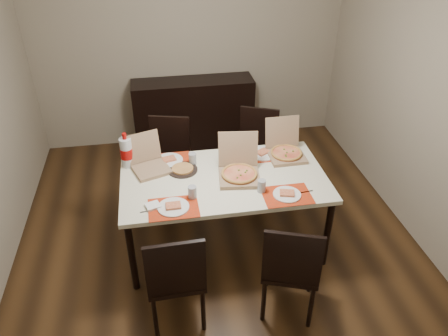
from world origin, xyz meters
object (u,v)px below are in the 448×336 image
(chair_far_right, at_px, (256,148))
(dip_bowl, at_px, (233,166))
(chair_near_right, at_px, (291,266))
(dining_table, at_px, (224,184))
(pizza_box_center, at_px, (239,171))
(soda_bottle, at_px, (127,152))
(sideboard, at_px, (194,114))
(chair_near_left, at_px, (176,276))
(chair_far_left, at_px, (169,157))

(chair_far_right, height_order, dip_bowl, chair_far_right)
(chair_near_right, bearing_deg, dining_table, 111.27)
(chair_near_right, xyz_separation_m, pizza_box_center, (-0.22, 0.90, 0.30))
(chair_far_right, relative_size, soda_bottle, 2.77)
(dining_table, bearing_deg, soda_bottle, 157.78)
(sideboard, xyz_separation_m, chair_near_left, (-0.45, -2.78, 0.06))
(chair_near_left, bearing_deg, chair_far_left, 87.83)
(chair_near_left, xyz_separation_m, pizza_box_center, (0.64, 0.85, 0.30))
(sideboard, distance_m, pizza_box_center, 1.97)
(chair_far_right, xyz_separation_m, dip_bowl, (-0.39, -0.70, 0.25))
(chair_near_right, relative_size, chair_far_left, 1.00)
(soda_bottle, bearing_deg, chair_near_left, -74.81)
(chair_near_left, xyz_separation_m, chair_far_right, (1.01, 1.71, 0.00))
(sideboard, bearing_deg, chair_far_left, -109.12)
(chair_near_right, distance_m, dip_bowl, 1.11)
(sideboard, distance_m, chair_far_right, 1.22)
(sideboard, height_order, dip_bowl, sideboard)
(chair_near_left, xyz_separation_m, chair_far_left, (0.06, 1.67, 0.00))
(chair_far_right, distance_m, dip_bowl, 0.84)
(dining_table, xyz_separation_m, soda_bottle, (-0.83, 0.34, 0.21))
(chair_near_right, bearing_deg, soda_bottle, 133.57)
(sideboard, relative_size, dining_table, 0.83)
(chair_far_left, height_order, pizza_box_center, pizza_box_center)
(soda_bottle, bearing_deg, dining_table, -22.22)
(sideboard, xyz_separation_m, chair_far_left, (-0.39, -1.11, 0.06))
(dining_table, bearing_deg, chair_far_left, 118.65)
(sideboard, bearing_deg, dining_table, -88.27)
(sideboard, height_order, pizza_box_center, pizza_box_center)
(dining_table, height_order, chair_far_left, chair_far_left)
(sideboard, relative_size, dip_bowl, 12.48)
(pizza_box_center, relative_size, soda_bottle, 1.28)
(dining_table, relative_size, pizza_box_center, 4.19)
(chair_near_right, relative_size, soda_bottle, 2.77)
(chair_far_left, bearing_deg, chair_far_right, 2.39)
(sideboard, distance_m, soda_bottle, 1.82)
(chair_far_right, distance_m, pizza_box_center, 0.98)
(pizza_box_center, distance_m, dip_bowl, 0.16)
(sideboard, xyz_separation_m, dip_bowl, (0.17, -1.77, 0.31))
(chair_far_right, bearing_deg, dining_table, -120.72)
(chair_far_right, xyz_separation_m, soda_bottle, (-1.34, -0.51, 0.38))
(dining_table, height_order, dip_bowl, dip_bowl)
(sideboard, bearing_deg, soda_bottle, -115.95)
(dining_table, height_order, soda_bottle, soda_bottle)
(sideboard, height_order, dining_table, sideboard)
(chair_far_left, distance_m, soda_bottle, 0.72)
(pizza_box_center, bearing_deg, chair_far_left, 125.32)
(dining_table, xyz_separation_m, chair_near_left, (-0.51, -0.85, -0.17))
(sideboard, relative_size, soda_bottle, 4.46)
(sideboard, bearing_deg, chair_near_right, -81.76)
(chair_near_left, height_order, dip_bowl, chair_near_left)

